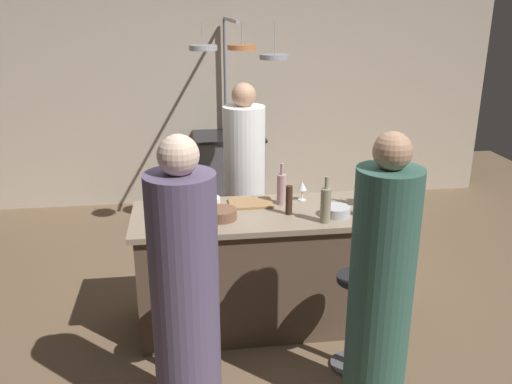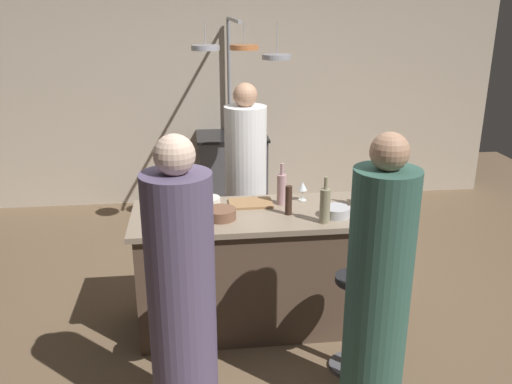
{
  "view_description": "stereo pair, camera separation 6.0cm",
  "coord_description": "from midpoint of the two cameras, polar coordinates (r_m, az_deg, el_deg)",
  "views": [
    {
      "loc": [
        -0.51,
        -3.56,
        2.31
      ],
      "look_at": [
        0.0,
        0.15,
        1.0
      ],
      "focal_mm": 38.07,
      "sensor_mm": 36.0,
      "label": 1
    },
    {
      "loc": [
        -0.45,
        -3.57,
        2.31
      ],
      "look_at": [
        0.0,
        0.15,
        1.0
      ],
      "focal_mm": 38.07,
      "sensor_mm": 36.0,
      "label": 2
    }
  ],
  "objects": [
    {
      "name": "pepper_mill",
      "position": [
        3.8,
        3.9,
        -0.88
      ],
      "size": [
        0.05,
        0.05,
        0.21
      ],
      "primitive_type": "cylinder",
      "color": "#382319",
      "rests_on": "kitchen_island"
    },
    {
      "name": "wine_glass_near_right_guest",
      "position": [
        4.09,
        11.42,
        0.28
      ],
      "size": [
        0.07,
        0.07,
        0.15
      ],
      "color": "silver",
      "rests_on": "kitchen_island"
    },
    {
      "name": "ground_plane",
      "position": [
        4.28,
        0.66,
        -13.43
      ],
      "size": [
        9.0,
        9.0,
        0.0
      ],
      "primitive_type": "plane",
      "color": "brown"
    },
    {
      "name": "guest_right",
      "position": [
        3.15,
        13.23,
        -10.23
      ],
      "size": [
        0.36,
        0.36,
        1.7
      ],
      "color": "#33594C",
      "rests_on": "ground_plane"
    },
    {
      "name": "kitchen_island",
      "position": [
        4.05,
        0.69,
        -8.03
      ],
      "size": [
        1.8,
        0.72,
        0.9
      ],
      "color": "brown",
      "rests_on": "ground_plane"
    },
    {
      "name": "mixing_bowl_steel",
      "position": [
        3.83,
        8.87,
        -2.05
      ],
      "size": [
        0.19,
        0.19,
        0.07
      ],
      "primitive_type": "cylinder",
      "color": "#B7B7BC",
      "rests_on": "kitchen_island"
    },
    {
      "name": "wine_bottle_white",
      "position": [
        3.67,
        7.73,
        -1.36
      ],
      "size": [
        0.07,
        0.07,
        0.32
      ],
      "color": "gray",
      "rests_on": "kitchen_island"
    },
    {
      "name": "bar_stool_right",
      "position": [
        3.67,
        10.64,
        -12.92
      ],
      "size": [
        0.28,
        0.28,
        0.68
      ],
      "color": "#4C4C51",
      "rests_on": "ground_plane"
    },
    {
      "name": "wine_bottle_green",
      "position": [
        3.8,
        12.56,
        -0.89
      ],
      "size": [
        0.07,
        0.07,
        0.33
      ],
      "color": "#193D23",
      "rests_on": "kitchen_island"
    },
    {
      "name": "wine_bottle_dark",
      "position": [
        3.99,
        12.08,
        0.14
      ],
      "size": [
        0.07,
        0.07,
        0.33
      ],
      "color": "black",
      "rests_on": "kitchen_island"
    },
    {
      "name": "stove_range",
      "position": [
        6.32,
        -2.24,
        2.11
      ],
      "size": [
        0.8,
        0.64,
        0.89
      ],
      "color": "#47474C",
      "rests_on": "ground_plane"
    },
    {
      "name": "wine_glass_near_left_guest",
      "position": [
        4.08,
        5.34,
        0.52
      ],
      "size": [
        0.07,
        0.07,
        0.15
      ],
      "color": "silver",
      "rests_on": "kitchen_island"
    },
    {
      "name": "guest_left",
      "position": [
        2.97,
        -7.2,
        -11.53
      ],
      "size": [
        0.36,
        0.36,
        1.72
      ],
      "color": "#594C6B",
      "rests_on": "ground_plane"
    },
    {
      "name": "overhead_pot_rack",
      "position": [
        5.47,
        -1.55,
        12.93
      ],
      "size": [
        0.91,
        1.45,
        2.17
      ],
      "color": "gray",
      "rests_on": "ground_plane"
    },
    {
      "name": "wine_bottle_rose",
      "position": [
        3.98,
        3.15,
        0.36
      ],
      "size": [
        0.07,
        0.07,
        0.31
      ],
      "color": "#B78C8E",
      "rests_on": "kitchen_island"
    },
    {
      "name": "bar_stool_left",
      "position": [
        3.52,
        -6.67,
        -14.17
      ],
      "size": [
        0.28,
        0.28,
        0.68
      ],
      "color": "#4C4C51",
      "rests_on": "ground_plane"
    },
    {
      "name": "chef",
      "position": [
        4.73,
        -0.65,
        0.47
      ],
      "size": [
        0.36,
        0.36,
        1.69
      ],
      "color": "white",
      "rests_on": "ground_plane"
    },
    {
      "name": "cutting_board",
      "position": [
        4.01,
        -0.13,
        -1.18
      ],
      "size": [
        0.32,
        0.22,
        0.02
      ],
      "primitive_type": "cube",
      "color": "#997047",
      "rests_on": "kitchen_island"
    },
    {
      "name": "mixing_bowl_wooden",
      "position": [
        3.74,
        -3.28,
        -2.3
      ],
      "size": [
        0.22,
        0.22,
        0.07
      ],
      "primitive_type": "cylinder",
      "color": "brown",
      "rests_on": "kitchen_island"
    },
    {
      "name": "back_wall",
      "position": [
        6.51,
        -2.63,
        10.34
      ],
      "size": [
        6.4,
        0.16,
        2.6
      ],
      "primitive_type": "cube",
      "color": "#BCAD99",
      "rests_on": "ground_plane"
    },
    {
      "name": "mixing_bowl_ceramic",
      "position": [
        3.99,
        -4.63,
        -0.99
      ],
      "size": [
        0.18,
        0.18,
        0.06
      ],
      "primitive_type": "cylinder",
      "color": "silver",
      "rests_on": "kitchen_island"
    }
  ]
}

